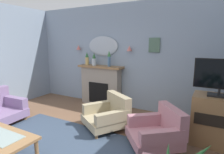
{
  "coord_description": "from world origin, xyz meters",
  "views": [
    {
      "loc": [
        2.23,
        -1.7,
        1.82
      ],
      "look_at": [
        0.32,
        1.78,
        1.08
      ],
      "focal_mm": 30.03,
      "sensor_mm": 36.0,
      "label": 1
    }
  ],
  "objects_px": {
    "armchair_near_fireplace": "(109,114)",
    "mantel_vase_centre": "(94,60)",
    "fireplace": "(101,86)",
    "wall_sconce_left": "(79,47)",
    "armchair_beside_couch": "(158,130)",
    "wall_mirror": "(103,46)",
    "mantel_vase_left": "(109,58)",
    "wall_sconce_right": "(129,48)",
    "framed_picture": "(154,45)",
    "tv_flatscreen": "(221,77)",
    "mantel_vase_right": "(87,58)",
    "coffee_table": "(0,140)",
    "tv_cabinet": "(216,120)"
  },
  "relations": [
    {
      "from": "mantel_vase_right",
      "to": "mantel_vase_centre",
      "type": "distance_m",
      "value": 0.25
    },
    {
      "from": "mantel_vase_right",
      "to": "tv_cabinet",
      "type": "distance_m",
      "value": 3.64
    },
    {
      "from": "tv_flatscreen",
      "to": "wall_sconce_left",
      "type": "bearing_deg",
      "value": 165.61
    },
    {
      "from": "wall_sconce_left",
      "to": "tv_cabinet",
      "type": "xyz_separation_m",
      "value": [
        3.82,
        -0.96,
        -1.21
      ]
    },
    {
      "from": "fireplace",
      "to": "mantel_vase_right",
      "type": "xyz_separation_m",
      "value": [
        -0.45,
        -0.03,
        0.78
      ]
    },
    {
      "from": "wall_sconce_right",
      "to": "armchair_near_fireplace",
      "type": "xyz_separation_m",
      "value": [
        0.11,
        -1.31,
        -1.35
      ]
    },
    {
      "from": "coffee_table",
      "to": "tv_flatscreen",
      "type": "bearing_deg",
      "value": 37.53
    },
    {
      "from": "mantel_vase_right",
      "to": "wall_mirror",
      "type": "height_order",
      "value": "wall_mirror"
    },
    {
      "from": "mantel_vase_centre",
      "to": "coffee_table",
      "type": "distance_m",
      "value": 3.19
    },
    {
      "from": "armchair_beside_couch",
      "to": "mantel_vase_left",
      "type": "bearing_deg",
      "value": 141.56
    },
    {
      "from": "wall_sconce_left",
      "to": "tv_cabinet",
      "type": "bearing_deg",
      "value": -14.1
    },
    {
      "from": "coffee_table",
      "to": "tv_cabinet",
      "type": "relative_size",
      "value": 1.22
    },
    {
      "from": "fireplace",
      "to": "mantel_vase_right",
      "type": "bearing_deg",
      "value": -176.4
    },
    {
      "from": "wall_sconce_left",
      "to": "armchair_beside_couch",
      "type": "distance_m",
      "value": 3.6
    },
    {
      "from": "armchair_beside_couch",
      "to": "fireplace",
      "type": "bearing_deg",
      "value": 145.24
    },
    {
      "from": "mantel_vase_right",
      "to": "mantel_vase_centre",
      "type": "bearing_deg",
      "value": 0.0
    },
    {
      "from": "mantel_vase_centre",
      "to": "mantel_vase_left",
      "type": "bearing_deg",
      "value": 0.0
    },
    {
      "from": "mantel_vase_left",
      "to": "coffee_table",
      "type": "height_order",
      "value": "mantel_vase_left"
    },
    {
      "from": "mantel_vase_right",
      "to": "armchair_near_fireplace",
      "type": "bearing_deg",
      "value": -40.05
    },
    {
      "from": "mantel_vase_centre",
      "to": "wall_sconce_left",
      "type": "distance_m",
      "value": 0.74
    },
    {
      "from": "mantel_vase_right",
      "to": "wall_sconce_left",
      "type": "bearing_deg",
      "value": 163.3
    },
    {
      "from": "wall_mirror",
      "to": "framed_picture",
      "type": "xyz_separation_m",
      "value": [
        1.5,
        0.01,
        0.04
      ]
    },
    {
      "from": "wall_mirror",
      "to": "armchair_beside_couch",
      "type": "bearing_deg",
      "value": -37.29
    },
    {
      "from": "framed_picture",
      "to": "tv_flatscreen",
      "type": "xyz_separation_m",
      "value": [
        1.47,
        -1.04,
        -0.5
      ]
    },
    {
      "from": "fireplace",
      "to": "wall_sconce_left",
      "type": "relative_size",
      "value": 9.71
    },
    {
      "from": "mantel_vase_right",
      "to": "wall_sconce_right",
      "type": "distance_m",
      "value": 1.34
    },
    {
      "from": "mantel_vase_left",
      "to": "wall_mirror",
      "type": "bearing_deg",
      "value": 150.46
    },
    {
      "from": "armchair_near_fireplace",
      "to": "tv_flatscreen",
      "type": "relative_size",
      "value": 1.34
    },
    {
      "from": "mantel_vase_right",
      "to": "mantel_vase_left",
      "type": "distance_m",
      "value": 0.75
    },
    {
      "from": "wall_mirror",
      "to": "framed_picture",
      "type": "height_order",
      "value": "wall_mirror"
    },
    {
      "from": "wall_sconce_right",
      "to": "framed_picture",
      "type": "bearing_deg",
      "value": 5.27
    },
    {
      "from": "tv_flatscreen",
      "to": "mantel_vase_centre",
      "type": "bearing_deg",
      "value": 164.82
    },
    {
      "from": "wall_mirror",
      "to": "armchair_near_fireplace",
      "type": "distance_m",
      "value": 2.18
    },
    {
      "from": "framed_picture",
      "to": "tv_flatscreen",
      "type": "relative_size",
      "value": 0.43
    },
    {
      "from": "wall_sconce_right",
      "to": "armchair_near_fireplace",
      "type": "bearing_deg",
      "value": -85.12
    },
    {
      "from": "tv_flatscreen",
      "to": "armchair_near_fireplace",
      "type": "bearing_deg",
      "value": -170.79
    },
    {
      "from": "framed_picture",
      "to": "tv_flatscreen",
      "type": "bearing_deg",
      "value": -35.27
    },
    {
      "from": "armchair_beside_couch",
      "to": "tv_flatscreen",
      "type": "height_order",
      "value": "tv_flatscreen"
    },
    {
      "from": "wall_mirror",
      "to": "wall_sconce_left",
      "type": "height_order",
      "value": "wall_mirror"
    },
    {
      "from": "mantel_vase_centre",
      "to": "wall_sconce_left",
      "type": "height_order",
      "value": "wall_sconce_left"
    },
    {
      "from": "mantel_vase_left",
      "to": "wall_mirror",
      "type": "relative_size",
      "value": 0.45
    },
    {
      "from": "armchair_near_fireplace",
      "to": "mantel_vase_centre",
      "type": "bearing_deg",
      "value": 134.39
    },
    {
      "from": "framed_picture",
      "to": "armchair_near_fireplace",
      "type": "distance_m",
      "value": 2.06
    },
    {
      "from": "wall_sconce_left",
      "to": "armchair_near_fireplace",
      "type": "height_order",
      "value": "wall_sconce_left"
    },
    {
      "from": "wall_mirror",
      "to": "armchair_beside_couch",
      "type": "height_order",
      "value": "wall_mirror"
    },
    {
      "from": "mantel_vase_right",
      "to": "tv_cabinet",
      "type": "bearing_deg",
      "value": -13.79
    },
    {
      "from": "coffee_table",
      "to": "armchair_near_fireplace",
      "type": "distance_m",
      "value": 2.02
    },
    {
      "from": "wall_sconce_right",
      "to": "armchair_beside_couch",
      "type": "height_order",
      "value": "wall_sconce_right"
    },
    {
      "from": "framed_picture",
      "to": "coffee_table",
      "type": "height_order",
      "value": "framed_picture"
    },
    {
      "from": "wall_mirror",
      "to": "tv_cabinet",
      "type": "distance_m",
      "value": 3.38
    }
  ]
}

